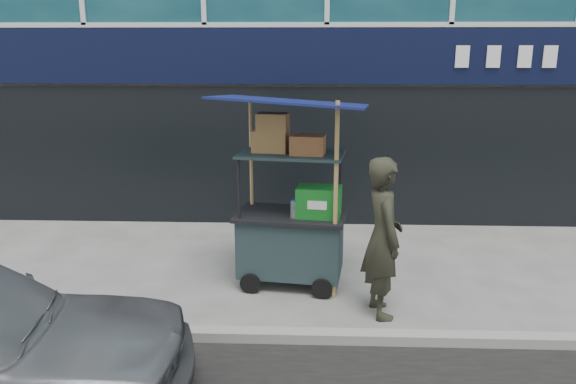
{
  "coord_description": "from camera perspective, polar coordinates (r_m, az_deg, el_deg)",
  "views": [
    {
      "loc": [
        -0.26,
        -5.63,
        3.1
      ],
      "look_at": [
        -0.53,
        1.2,
        1.29
      ],
      "focal_mm": 35.0,
      "sensor_mm": 36.0,
      "label": 1
    }
  ],
  "objects": [
    {
      "name": "curb",
      "position": [
        6.23,
        4.49,
        -14.44
      ],
      "size": [
        80.0,
        0.18,
        0.12
      ],
      "primitive_type": "cube",
      "color": "gray",
      "rests_on": "ground"
    },
    {
      "name": "ground",
      "position": [
        6.44,
        4.41,
        -14.04
      ],
      "size": [
        80.0,
        80.0,
        0.0
      ],
      "primitive_type": "plane",
      "color": "#5E5E5A",
      "rests_on": "ground"
    },
    {
      "name": "vendor_cart",
      "position": [
        7.29,
        0.45,
        -2.89
      ],
      "size": [
        2.02,
        1.56,
        2.52
      ],
      "rotation": [
        0.0,
        0.0,
        -0.14
      ],
      "color": "#1B2E2E",
      "rests_on": "ground"
    },
    {
      "name": "vendor_man",
      "position": [
        6.55,
        9.6,
        -4.59
      ],
      "size": [
        0.57,
        0.76,
        1.89
      ],
      "primitive_type": "imported",
      "rotation": [
        0.0,
        0.0,
        1.76
      ],
      "color": "#28291E",
      "rests_on": "ground"
    }
  ]
}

